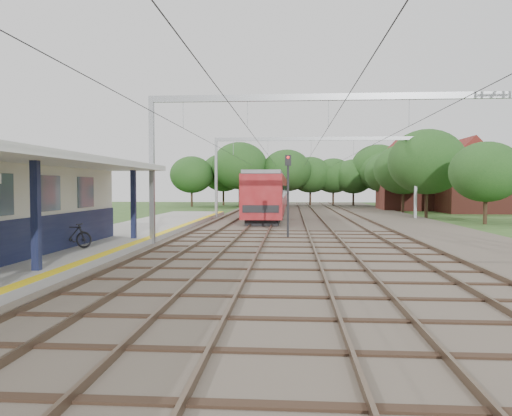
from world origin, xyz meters
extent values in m
plane|color=#2D4C1E|center=(0.00, 0.00, 0.00)|extent=(160.00, 160.00, 0.00)
cube|color=#473D33|center=(4.00, 30.00, 0.05)|extent=(18.00, 90.00, 0.10)
cube|color=gray|center=(-7.50, 14.00, 0.17)|extent=(5.00, 52.00, 0.35)
cube|color=yellow|center=(-5.25, 14.00, 0.35)|extent=(0.45, 52.00, 0.01)
cube|color=#121739|center=(-7.28, 7.00, 1.05)|extent=(0.06, 18.00, 1.40)
cube|color=slate|center=(-7.27, 7.00, 2.55)|extent=(0.05, 16.00, 1.30)
cube|color=#121739|center=(-5.90, 6.00, 1.95)|extent=(0.22, 0.22, 3.20)
cube|color=#121739|center=(-5.90, 15.00, 1.95)|extent=(0.22, 0.22, 3.20)
cube|color=brown|center=(-4.22, 30.00, 0.17)|extent=(0.07, 88.00, 0.15)
cube|color=brown|center=(-2.78, 30.00, 0.17)|extent=(0.07, 88.00, 0.15)
cube|color=brown|center=(-1.22, 30.00, 0.17)|extent=(0.07, 88.00, 0.15)
cube|color=brown|center=(0.22, 30.00, 0.17)|extent=(0.07, 88.00, 0.15)
cube|color=brown|center=(2.48, 30.00, 0.17)|extent=(0.07, 88.00, 0.15)
cube|color=brown|center=(3.92, 30.00, 0.17)|extent=(0.07, 88.00, 0.15)
cube|color=brown|center=(6.08, 30.00, 0.17)|extent=(0.07, 88.00, 0.15)
cube|color=brown|center=(7.52, 30.00, 0.17)|extent=(0.07, 88.00, 0.15)
cube|color=gray|center=(-5.00, 15.00, 3.50)|extent=(0.22, 0.22, 7.00)
cube|color=gray|center=(3.50, 15.00, 6.85)|extent=(17.00, 0.20, 0.30)
cube|color=gray|center=(-5.00, 35.00, 3.50)|extent=(0.22, 0.22, 7.00)
cube|color=gray|center=(12.00, 35.00, 3.50)|extent=(0.22, 0.22, 7.00)
cube|color=gray|center=(3.50, 35.00, 6.85)|extent=(17.00, 0.20, 0.30)
cylinder|color=black|center=(-3.50, 30.00, 5.50)|extent=(0.02, 88.00, 0.02)
cylinder|color=black|center=(-0.50, 30.00, 5.50)|extent=(0.02, 88.00, 0.02)
cylinder|color=black|center=(3.20, 30.00, 5.50)|extent=(0.02, 88.00, 0.02)
cylinder|color=black|center=(6.80, 30.00, 5.50)|extent=(0.02, 88.00, 0.02)
cylinder|color=#382619|center=(-10.00, 61.00, 1.44)|extent=(0.28, 0.28, 2.88)
ellipsoid|color=#194418|center=(-10.00, 61.00, 4.96)|extent=(6.72, 6.72, 5.76)
cylinder|color=#382619|center=(-4.00, 63.00, 1.26)|extent=(0.28, 0.28, 2.52)
ellipsoid|color=#194418|center=(-4.00, 63.00, 4.34)|extent=(5.88, 5.88, 5.04)
cylinder|color=#382619|center=(2.00, 60.00, 1.62)|extent=(0.28, 0.28, 3.24)
ellipsoid|color=#194418|center=(2.00, 60.00, 5.58)|extent=(7.56, 7.56, 6.48)
cylinder|color=#382619|center=(8.00, 62.00, 1.35)|extent=(0.28, 0.28, 2.70)
ellipsoid|color=#194418|center=(8.00, 62.00, 4.65)|extent=(6.30, 6.30, 5.40)
cylinder|color=#382619|center=(14.50, 38.00, 1.26)|extent=(0.28, 0.28, 2.52)
ellipsoid|color=#194418|center=(14.50, 38.00, 4.34)|extent=(5.88, 5.88, 5.04)
cylinder|color=#382619|center=(15.00, 54.00, 1.44)|extent=(0.28, 0.28, 2.88)
ellipsoid|color=#194418|center=(15.00, 54.00, 4.96)|extent=(6.72, 6.72, 5.76)
cube|color=brown|center=(21.00, 46.00, 2.25)|extent=(7.00, 6.00, 4.50)
cube|color=maroon|center=(21.00, 46.00, 5.40)|extent=(4.99, 6.12, 4.99)
cube|color=brown|center=(16.00, 52.00, 2.50)|extent=(8.00, 6.00, 5.00)
cube|color=maroon|center=(16.00, 52.00, 5.90)|extent=(5.52, 6.12, 5.52)
imported|color=black|center=(-7.18, 11.12, 0.87)|extent=(1.74, 0.59, 1.03)
cube|color=black|center=(-0.50, 33.75, 0.32)|extent=(2.29, 16.31, 0.44)
cube|color=maroon|center=(-0.50, 33.75, 2.10)|extent=(2.86, 17.73, 3.10)
cube|color=black|center=(-0.50, 33.75, 2.41)|extent=(2.90, 16.31, 0.89)
cube|color=slate|center=(-0.50, 33.75, 3.77)|extent=(2.63, 17.73, 0.28)
cube|color=black|center=(-0.50, 52.08, 0.32)|extent=(2.29, 16.31, 0.44)
cube|color=maroon|center=(-0.50, 52.08, 2.10)|extent=(2.86, 17.73, 3.10)
cube|color=black|center=(-0.50, 52.08, 2.41)|extent=(2.90, 16.31, 0.89)
cube|color=slate|center=(-0.50, 52.08, 3.77)|extent=(2.63, 17.73, 0.28)
cylinder|color=black|center=(1.35, 18.17, 2.03)|extent=(0.14, 0.14, 4.05)
cube|color=black|center=(1.35, 18.17, 4.15)|extent=(0.33, 0.24, 0.56)
sphere|color=red|center=(1.35, 18.07, 4.30)|extent=(0.14, 0.14, 0.14)
camera|label=1|loc=(1.53, -7.99, 2.80)|focal=35.00mm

